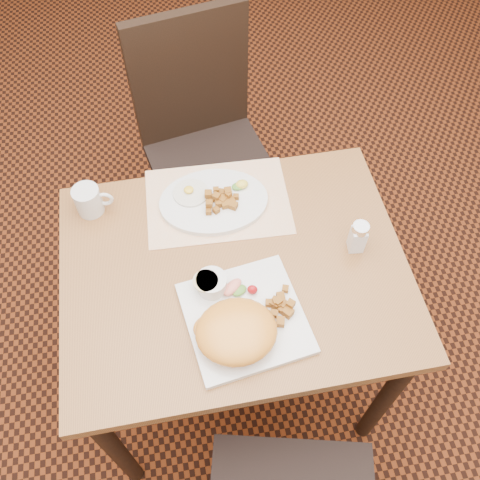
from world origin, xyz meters
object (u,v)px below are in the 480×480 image
at_px(coffee_mug, 89,200).
at_px(chair_far, 203,136).
at_px(plate_oval, 214,201).
at_px(salt_shaker, 358,237).
at_px(plate_square, 245,318).
at_px(table, 235,288).

bearing_deg(coffee_mug, chair_far, 49.85).
distance_m(plate_oval, salt_shaker, 0.41).
xyz_separation_m(chair_far, salt_shaker, (0.32, -0.69, 0.26)).
distance_m(plate_square, plate_oval, 0.37).
xyz_separation_m(plate_square, salt_shaker, (0.33, 0.15, 0.04)).
relative_size(chair_far, salt_shaker, 9.70).
bearing_deg(salt_shaker, coffee_mug, 159.54).
bearing_deg(salt_shaker, plate_oval, 148.40).
bearing_deg(chair_far, plate_oval, 75.77).
height_order(table, plate_square, plate_square).
distance_m(table, salt_shaker, 0.36).
relative_size(table, coffee_mug, 8.41).
bearing_deg(plate_oval, plate_square, -86.96).
distance_m(table, plate_square, 0.19).
relative_size(table, chair_far, 0.93).
relative_size(plate_square, plate_oval, 0.92).
bearing_deg(plate_square, chair_far, 89.44).
xyz_separation_m(chair_far, coffee_mug, (-0.37, -0.43, 0.25)).
bearing_deg(plate_oval, salt_shaker, -31.60).
distance_m(salt_shaker, coffee_mug, 0.73).
bearing_deg(table, salt_shaker, 0.59).
xyz_separation_m(plate_oval, salt_shaker, (0.35, -0.21, 0.04)).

